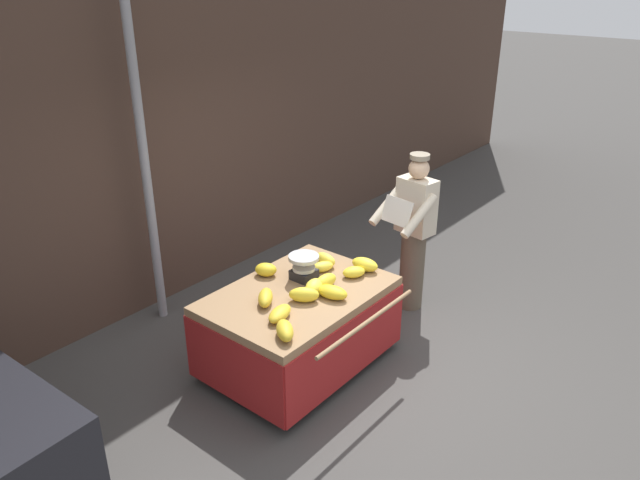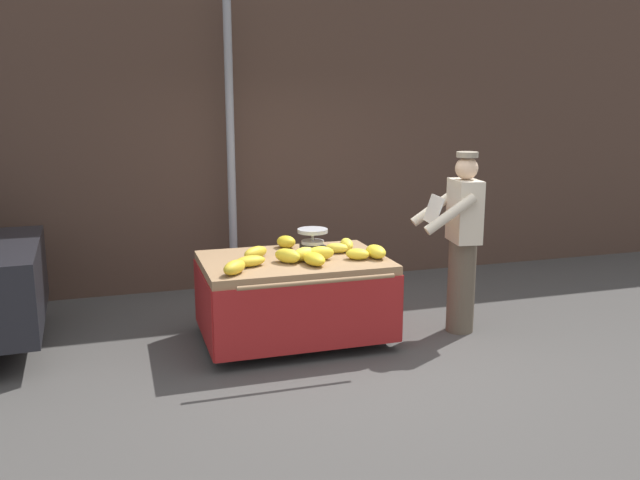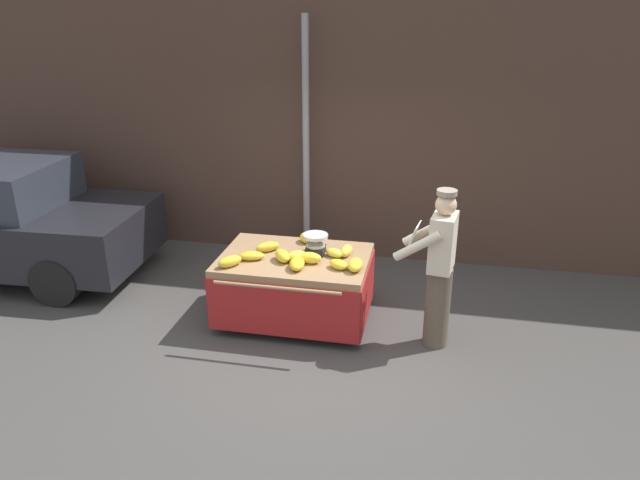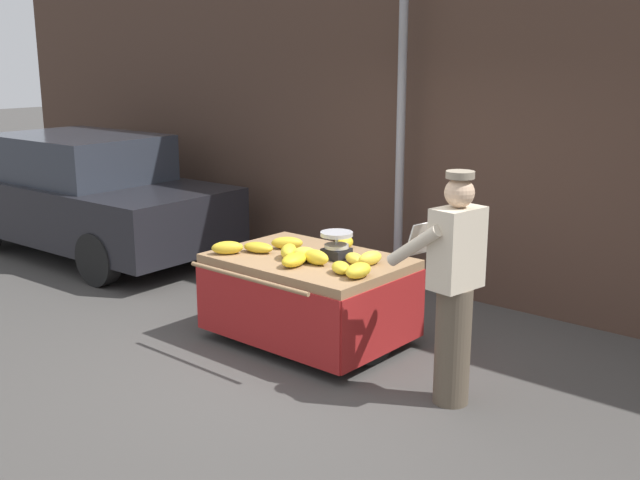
% 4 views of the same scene
% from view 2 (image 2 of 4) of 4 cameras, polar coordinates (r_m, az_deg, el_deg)
% --- Properties ---
extents(ground_plane, '(60.00, 60.00, 0.00)m').
position_cam_2_polar(ground_plane, '(5.80, 2.43, -10.15)').
color(ground_plane, '#423F3D').
extents(back_wall, '(16.00, 0.24, 4.21)m').
position_cam_2_polar(back_wall, '(7.93, -4.08, 11.43)').
color(back_wall, '#473328').
rests_on(back_wall, ground).
extents(street_pole, '(0.09, 0.09, 3.27)m').
position_cam_2_polar(street_pole, '(7.45, -7.67, 7.70)').
color(street_pole, gray).
rests_on(street_pole, ground).
extents(banana_cart, '(1.66, 1.35, 0.78)m').
position_cam_2_polar(banana_cart, '(6.04, -2.26, -3.48)').
color(banana_cart, '#93704C').
rests_on(banana_cart, ground).
extents(weighing_scale, '(0.28, 0.28, 0.23)m').
position_cam_2_polar(weighing_scale, '(6.12, -0.64, -0.11)').
color(weighing_scale, black).
rests_on(weighing_scale, banana_cart).
extents(banana_bunch_0, '(0.17, 0.28, 0.12)m').
position_cam_2_polar(banana_bunch_0, '(5.99, 4.82, -1.00)').
color(banana_bunch_0, yellow).
rests_on(banana_bunch_0, banana_cart).
extents(banana_bunch_1, '(0.20, 0.30, 0.11)m').
position_cam_2_polar(banana_bunch_1, '(5.72, -0.50, -1.65)').
color(banana_bunch_1, gold).
rests_on(banana_bunch_1, banana_cart).
extents(banana_bunch_2, '(0.30, 0.27, 0.11)m').
position_cam_2_polar(banana_bunch_2, '(5.97, -5.55, -1.09)').
color(banana_bunch_2, gold).
rests_on(banana_bunch_2, banana_cart).
extents(banana_bunch_3, '(0.26, 0.29, 0.13)m').
position_cam_2_polar(banana_bunch_3, '(5.80, -2.81, -1.37)').
color(banana_bunch_3, yellow).
rests_on(banana_bunch_3, banana_cart).
extents(banana_bunch_4, '(0.15, 0.26, 0.12)m').
position_cam_2_polar(banana_bunch_4, '(6.26, 2.31, -0.39)').
color(banana_bunch_4, yellow).
rests_on(banana_bunch_4, banana_cart).
extents(banana_bunch_5, '(0.31, 0.21, 0.10)m').
position_cam_2_polar(banana_bunch_5, '(5.71, -6.04, -1.82)').
color(banana_bunch_5, gold).
rests_on(banana_bunch_5, banana_cart).
extents(banana_bunch_6, '(0.23, 0.25, 0.12)m').
position_cam_2_polar(banana_bunch_6, '(6.39, -2.93, -0.15)').
color(banana_bunch_6, gold).
rests_on(banana_bunch_6, banana_cart).
extents(banana_bunch_7, '(0.26, 0.13, 0.13)m').
position_cam_2_polar(banana_bunch_7, '(5.89, -0.00, -1.15)').
color(banana_bunch_7, yellow).
rests_on(banana_bunch_7, banana_cart).
extents(banana_bunch_8, '(0.26, 0.21, 0.12)m').
position_cam_2_polar(banana_bunch_8, '(5.87, -1.32, -1.22)').
color(banana_bunch_8, yellow).
rests_on(banana_bunch_8, banana_cart).
extents(banana_bunch_9, '(0.25, 0.23, 0.10)m').
position_cam_2_polar(banana_bunch_9, '(5.93, 3.24, -1.22)').
color(banana_bunch_9, yellow).
rests_on(banana_bunch_9, banana_cart).
extents(banana_bunch_10, '(0.28, 0.30, 0.12)m').
position_cam_2_polar(banana_bunch_10, '(5.47, -7.36, -2.35)').
color(banana_bunch_10, gold).
rests_on(banana_bunch_10, banana_cart).
extents(banana_bunch_11, '(0.25, 0.21, 0.09)m').
position_cam_2_polar(banana_bunch_11, '(6.17, 1.44, -0.70)').
color(banana_bunch_11, yellow).
rests_on(banana_bunch_11, banana_cart).
extents(vendor_person, '(0.63, 0.58, 1.71)m').
position_cam_2_polar(vendor_person, '(6.35, 12.06, -0.17)').
color(vendor_person, brown).
rests_on(vendor_person, ground).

